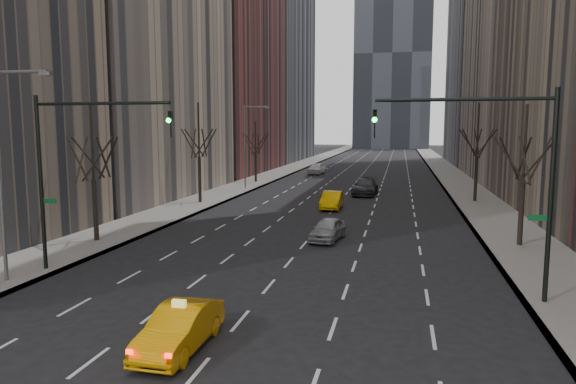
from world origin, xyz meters
The scene contains 19 objects.
sidewalk_left centered at (-12.25, 70.00, 0.07)m, with size 4.50×320.00×0.15m, color slate.
sidewalk_right centered at (12.25, 70.00, 0.07)m, with size 4.50×320.00×0.15m, color slate.
bld_left_far centered at (-21.50, 66.00, 22.00)m, with size 14.00×28.00×44.00m, color brown.
bld_left_deep centered at (-21.50, 96.00, 30.00)m, with size 14.00×30.00×60.00m, color slate.
bld_right_deep centered at (21.50, 95.00, 29.00)m, with size 14.00×30.00×58.00m, color slate.
tree_lw_b centered at (-12.00, 18.00, 3.72)m, with size 3.36×3.50×7.82m.
tree_lw_c centered at (-12.00, 34.00, 4.04)m, with size 3.36×3.50×8.74m.
tree_lw_d centered at (-12.00, 52.00, 3.56)m, with size 3.36×3.50×7.36m.
tree_rw_b centered at (12.00, 22.00, 3.72)m, with size 3.36×3.50×7.82m.
tree_rw_c centered at (12.00, 40.00, 4.04)m, with size 3.36×3.50×8.74m.
traffic_mast_left centered at (-9.11, 12.00, 5.49)m, with size 6.69×0.39×8.00m.
traffic_mast_right centered at (9.11, 12.00, 5.49)m, with size 6.69×0.39×8.00m.
streetlight_near centered at (-10.84, 10.00, 5.62)m, with size 2.83×0.22×9.00m.
streetlight_far centered at (-10.84, 45.00, 5.62)m, with size 2.83×0.22×9.00m.
taxi_sedan centered at (-1.08, 5.41, 0.66)m, with size 1.41×4.03×1.33m, color orange.
silver_sedan_ahead centered at (1.17, 21.57, 0.66)m, with size 1.56×3.88×1.32m, color #93979B.
far_taxi centered at (-0.15, 33.57, 0.72)m, with size 1.52×4.37×1.44m, color #FFB805.
far_suv_grey centered at (1.94, 43.22, 0.82)m, with size 2.29×5.63×1.63m, color #2A2A2F.
far_car_white centered at (-6.58, 65.44, 0.82)m, with size 1.95×4.84×1.65m, color white.
Camera 1 is at (5.31, -8.44, 6.68)m, focal length 32.00 mm.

